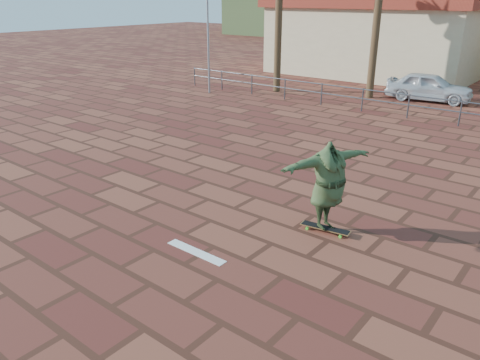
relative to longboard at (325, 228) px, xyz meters
The scene contains 8 objects.
ground 2.53m from the longboard, 153.28° to the right, with size 120.00×120.00×0.00m, color brown.
paint_stripe 2.81m from the longboard, 123.69° to the right, with size 1.40×0.22×0.01m, color white.
guardrail 11.11m from the longboard, 101.74° to the left, with size 24.06×0.06×1.00m.
building_west 22.55m from the longboard, 111.59° to the left, with size 12.60×7.60×4.50m.
hill_back 60.11m from the longboard, 113.85° to the left, with size 35.00×14.00×8.00m, color #384C28.
longboard is the anchor object (origin of this frame).
skateboarder 0.97m from the longboard, ahead, with size 2.33×0.63×1.90m, color #374A28.
car_silver 15.13m from the longboard, 100.49° to the left, with size 1.56×3.89×1.32m, color silver.
Camera 1 is at (6.38, -6.91, 4.69)m, focal length 35.00 mm.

